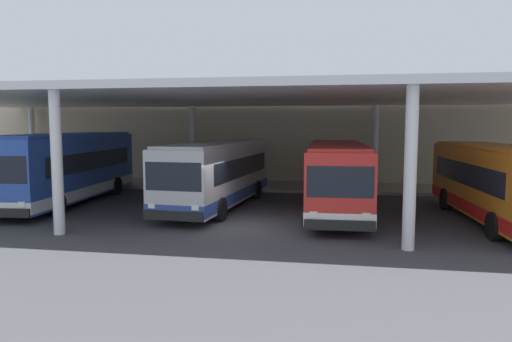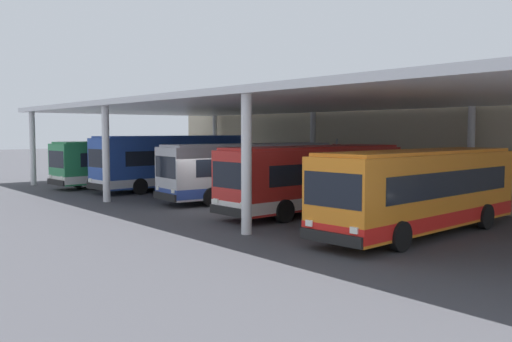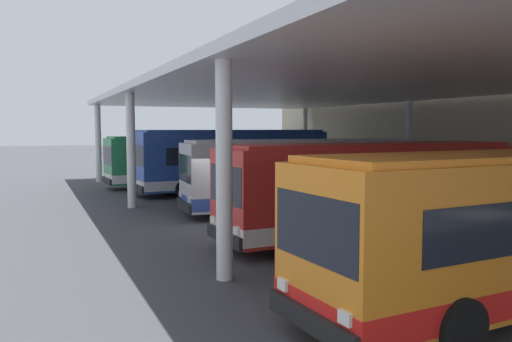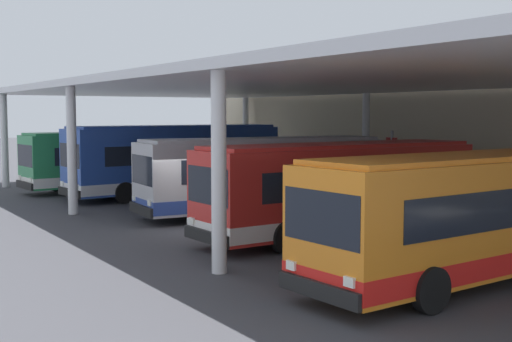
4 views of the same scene
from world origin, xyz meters
name	(u,v)px [view 1 (image 1 of 4)]	position (x,y,z in m)	size (l,w,h in m)	color
ground_plane	(238,226)	(0.00, 0.00, 0.00)	(200.00, 200.00, 0.00)	#3D3D42
platform_kerb	(277,186)	(0.00, 11.75, 0.09)	(42.00, 4.50, 0.18)	gray
station_building_facade	(283,131)	(0.00, 15.00, 3.60)	(48.00, 1.60, 7.20)	#C1B293
canopy_shelter	(261,99)	(0.00, 5.50, 5.31)	(40.00, 17.00, 5.55)	silver
bus_second_bay	(69,167)	(-9.67, 3.93, 1.84)	(3.39, 11.49, 3.57)	#284CA8
bus_middle_bay	(218,173)	(-1.88, 4.12, 1.66)	(3.30, 10.69, 3.17)	#B7B7BC
bus_far_bay	(337,177)	(3.82, 3.54, 1.66)	(2.95, 10.60, 3.17)	red
bus_departing	(497,183)	(10.30, 2.57, 1.66)	(3.14, 10.66, 3.17)	orange
bench_waiting	(360,179)	(5.18, 11.82, 0.66)	(1.80, 0.45, 0.92)	brown
trash_bin	(326,178)	(3.13, 11.59, 0.68)	(0.52, 0.52, 0.98)	#236638
banner_sign	(251,157)	(-1.52, 10.94, 1.98)	(0.70, 0.12, 3.20)	#B2B2B7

